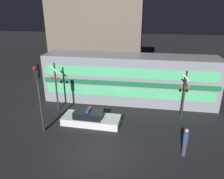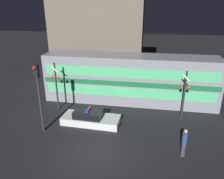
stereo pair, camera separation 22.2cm
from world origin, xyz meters
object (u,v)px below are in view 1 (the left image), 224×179
Objects in this scene: train at (129,79)px; police_car at (91,118)px; pedestrian at (185,142)px; crossing_signal_near at (184,93)px; traffic_light_corner at (39,91)px.

police_car is at bearing -117.87° from train.
pedestrian is 4.84m from crossing_signal_near.
traffic_light_corner reaches higher than pedestrian.
pedestrian is at bearing -21.05° from police_car.
traffic_light_corner is (-10.12, -3.45, 0.91)m from crossing_signal_near.
train is 5.67m from police_car.
police_car is at bearing 156.51° from pedestrian.
police_car is 7.21m from pedestrian.
police_car is 2.42× the size of pedestrian.
crossing_signal_near reaches higher than police_car.
traffic_light_corner is (-3.09, -1.67, 2.73)m from police_car.
police_car is 0.90× the size of traffic_light_corner.
crossing_signal_near is 0.81× the size of traffic_light_corner.
pedestrian is 10.00m from traffic_light_corner.
pedestrian is (4.07, -7.63, -1.25)m from train.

